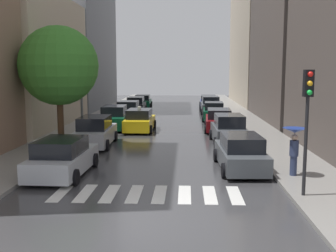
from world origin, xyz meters
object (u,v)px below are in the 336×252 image
object	(u,v)px
parked_car_right_second	(229,130)
parked_car_right_fourth	(214,112)
taxi_midroad	(140,121)
parked_car_left_sixth	(143,102)
pedestrian_foreground	(294,141)
parked_car_left_second	(95,132)
parked_car_right_fifth	(210,106)
parked_car_left_fifth	(136,105)
parked_car_right_sixth	(208,102)
parked_car_left_third	(115,118)
traffic_light_right_corner	(308,105)
lamp_post_left	(81,78)
parked_car_right_third	(219,120)
street_tree_left	(59,66)
parked_car_right_nearest	(241,153)
parked_car_left_nearest	(62,158)
parked_car_left_fourth	(129,111)

from	to	relation	value
parked_car_right_second	parked_car_right_fourth	bearing A→B (deg)	-1.10
parked_car_right_fourth	taxi_midroad	world-z (taller)	taxi_midroad
parked_car_left_sixth	pedestrian_foreground	bearing A→B (deg)	-164.90
parked_car_left_second	parked_car_right_fifth	xyz separation A→B (m)	(7.77, 18.22, 0.01)
parked_car_right_second	parked_car_left_fifth	bearing A→B (deg)	22.00
parked_car_right_sixth	parked_car_left_third	bearing A→B (deg)	157.59
parked_car_right_fourth	pedestrian_foreground	size ratio (longest dim) A/B	2.23
pedestrian_foreground	traffic_light_right_corner	size ratio (longest dim) A/B	0.46
parked_car_left_fifth	traffic_light_right_corner	size ratio (longest dim) A/B	1.02
lamp_post_left	parked_car_right_sixth	bearing A→B (deg)	65.49
parked_car_left_third	parked_car_right_third	world-z (taller)	parked_car_left_third
parked_car_left_fifth	street_tree_left	world-z (taller)	street_tree_left
taxi_midroad	parked_car_right_third	bearing A→B (deg)	-83.77
parked_car_right_fourth	parked_car_right_third	bearing A→B (deg)	-177.82
parked_car_right_sixth	taxi_midroad	xyz separation A→B (m)	(-5.95, -18.33, 0.04)
parked_car_right_nearest	lamp_post_left	bearing A→B (deg)	44.72
parked_car_left_third	parked_car_right_third	xyz separation A→B (m)	(7.76, -0.41, -0.07)
parked_car_left_nearest	lamp_post_left	xyz separation A→B (m)	(-1.73, 10.11, 3.18)
parked_car_left_second	parked_car_left_third	xyz separation A→B (m)	(-0.05, 6.78, 0.01)
traffic_light_right_corner	parked_car_left_third	bearing A→B (deg)	119.84
parked_car_left_nearest	parked_car_right_second	distance (m)	11.05
parked_car_right_fifth	parked_car_right_sixth	size ratio (longest dim) A/B	1.02
parked_car_left_nearest	parked_car_left_third	size ratio (longest dim) A/B	1.01
parked_car_left_fifth	parked_car_right_sixth	bearing A→B (deg)	-55.87
parked_car_left_nearest	parked_car_left_second	xyz separation A→B (m)	(-0.10, 6.79, 0.07)
parked_car_left_third	parked_car_right_sixth	world-z (taller)	parked_car_left_third
parked_car_left_third	street_tree_left	distance (m)	8.40
parked_car_left_second	parked_car_left_fourth	xyz separation A→B (m)	(0.09, 13.23, -0.05)
parked_car_left_second	parked_car_left_fourth	size ratio (longest dim) A/B	1.15
parked_car_right_second	parked_car_right_fifth	xyz separation A→B (m)	(-0.11, 17.16, -0.00)
parked_car_left_sixth	parked_car_right_nearest	bearing A→B (deg)	-167.58
parked_car_left_sixth	lamp_post_left	world-z (taller)	lamp_post_left
parked_car_right_third	lamp_post_left	distance (m)	10.31
parked_car_left_fifth	parked_car_right_fifth	world-z (taller)	parked_car_right_fifth
taxi_midroad	pedestrian_foreground	size ratio (longest dim) A/B	2.25
parked_car_right_nearest	traffic_light_right_corner	world-z (taller)	traffic_light_right_corner
parked_car_left_fifth	parked_car_right_nearest	distance (m)	25.34
parked_car_right_sixth	street_tree_left	bearing A→B (deg)	160.45
taxi_midroad	street_tree_left	xyz separation A→B (m)	(-3.84, -6.32, 3.90)
parked_car_right_fourth	parked_car_right_fifth	bearing A→B (deg)	2.25
parked_car_left_fourth	parked_car_right_fifth	distance (m)	9.16
parked_car_left_fifth	parked_car_right_sixth	distance (m)	9.52
parked_car_left_second	traffic_light_right_corner	bearing A→B (deg)	-137.00
parked_car_right_nearest	street_tree_left	world-z (taller)	street_tree_left
parked_car_left_fifth	traffic_light_right_corner	bearing A→B (deg)	-162.82
parked_car_left_third	street_tree_left	xyz separation A→B (m)	(-1.85, -7.24, 3.83)
parked_car_right_third	parked_car_right_sixth	size ratio (longest dim) A/B	1.06
parked_car_right_third	parked_car_right_fifth	bearing A→B (deg)	2.10
parked_car_right_nearest	parked_car_right_second	xyz separation A→B (m)	(0.13, 6.49, 0.08)
parked_car_left_third	street_tree_left	world-z (taller)	street_tree_left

